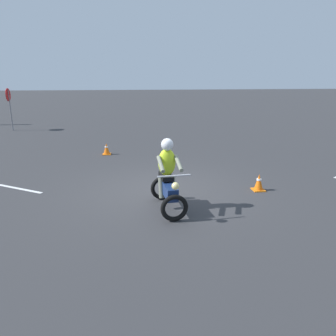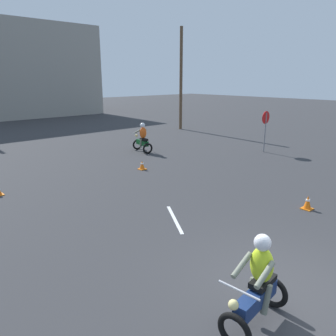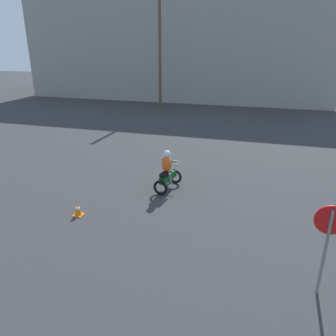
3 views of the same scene
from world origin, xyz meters
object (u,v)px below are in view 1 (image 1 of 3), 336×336
(motorcycle_rider_foreground, at_px, (168,179))
(stop_sign, at_px, (9,101))
(traffic_cone_near_right, at_px, (107,149))
(traffic_cone_far_right, at_px, (259,183))

(motorcycle_rider_foreground, height_order, stop_sign, stop_sign)
(motorcycle_rider_foreground, distance_m, stop_sign, 14.10)
(motorcycle_rider_foreground, xyz_separation_m, traffic_cone_near_right, (5.62, 1.75, -0.51))
(motorcycle_rider_foreground, distance_m, traffic_cone_near_right, 5.91)
(motorcycle_rider_foreground, relative_size, stop_sign, 0.72)
(traffic_cone_near_right, bearing_deg, stop_sign, 41.17)
(motorcycle_rider_foreground, xyz_separation_m, stop_sign, (12.01, 7.34, 0.91))
(stop_sign, relative_size, traffic_cone_far_right, 5.03)
(traffic_cone_near_right, distance_m, traffic_cone_far_right, 6.36)
(motorcycle_rider_foreground, height_order, traffic_cone_far_right, motorcycle_rider_foreground)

